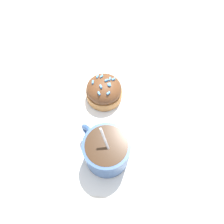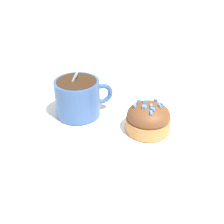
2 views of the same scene
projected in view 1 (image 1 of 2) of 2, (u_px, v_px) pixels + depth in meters
name	position (u px, v px, depth m)	size (l,w,h in m)	color
ground_plane	(107.00, 125.00, 0.45)	(3.00, 3.00, 0.00)	silver
paper_napkin	(106.00, 125.00, 0.45)	(0.28, 0.27, 0.00)	white
coffee_cup	(106.00, 150.00, 0.38)	(0.09, 0.09, 0.11)	#335184
frosted_pastry	(104.00, 91.00, 0.46)	(0.08, 0.08, 0.05)	#B2753D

